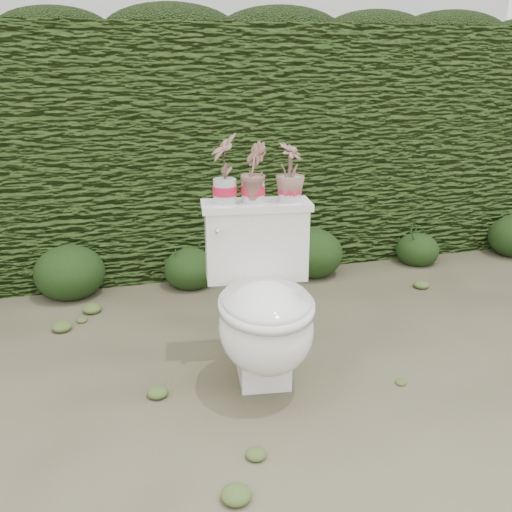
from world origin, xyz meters
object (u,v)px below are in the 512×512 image
object	(u,v)px
potted_plant_left	(224,170)
toilet	(263,308)
potted_plant_right	(290,174)
potted_plant_center	(253,174)

from	to	relation	value
potted_plant_left	toilet	bearing A→B (deg)	22.22
potted_plant_left	potted_plant_right	world-z (taller)	potted_plant_left
toilet	potted_plant_center	world-z (taller)	potted_plant_center
toilet	potted_plant_left	distance (m)	0.63
toilet	potted_plant_right	xyz separation A→B (m)	(0.19, 0.22, 0.55)
toilet	potted_plant_left	size ratio (longest dim) A/B	2.62
potted_plant_left	potted_plant_right	size ratio (longest dim) A/B	1.19
potted_plant_center	potted_plant_right	world-z (taller)	potted_plant_center
toilet	potted_plant_right	bearing A→B (deg)	56.99
toilet	potted_plant_right	distance (m)	0.62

